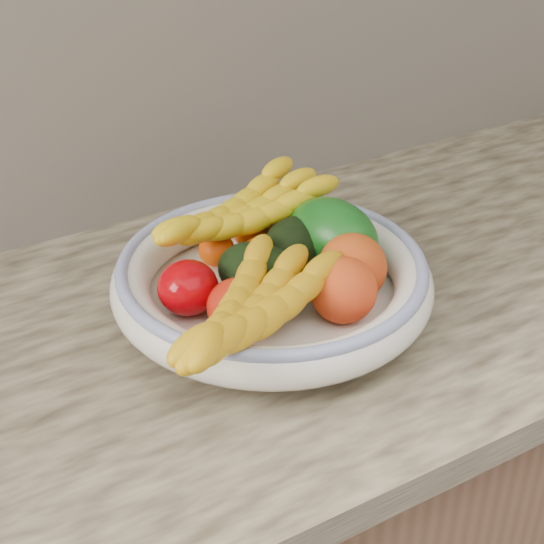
{
  "coord_description": "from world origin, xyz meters",
  "views": [
    {
      "loc": [
        -0.43,
        0.93,
        1.49
      ],
      "look_at": [
        0.0,
        1.66,
        0.96
      ],
      "focal_mm": 55.0,
      "sensor_mm": 36.0,
      "label": 1
    }
  ],
  "objects_px": {
    "banana_bunch_back": "(241,219)",
    "banana_bunch_front": "(250,317)",
    "fruit_bowl": "(272,280)",
    "green_mango": "(333,236)"
  },
  "relations": [
    {
      "from": "green_mango",
      "to": "banana_bunch_front",
      "type": "bearing_deg",
      "value": -162.52
    },
    {
      "from": "fruit_bowl",
      "to": "banana_bunch_back",
      "type": "distance_m",
      "value": 0.1
    },
    {
      "from": "banana_bunch_back",
      "to": "fruit_bowl",
      "type": "bearing_deg",
      "value": -108.85
    },
    {
      "from": "banana_bunch_front",
      "to": "banana_bunch_back",
      "type": "bearing_deg",
      "value": 29.29
    },
    {
      "from": "banana_bunch_front",
      "to": "fruit_bowl",
      "type": "bearing_deg",
      "value": 14.43
    },
    {
      "from": "banana_bunch_back",
      "to": "green_mango",
      "type": "bearing_deg",
      "value": -55.05
    },
    {
      "from": "green_mango",
      "to": "banana_bunch_back",
      "type": "distance_m",
      "value": 0.12
    },
    {
      "from": "banana_bunch_back",
      "to": "banana_bunch_front",
      "type": "xyz_separation_m",
      "value": [
        -0.09,
        -0.19,
        -0.01
      ]
    },
    {
      "from": "fruit_bowl",
      "to": "banana_bunch_back",
      "type": "relative_size",
      "value": 1.37
    },
    {
      "from": "banana_bunch_back",
      "to": "banana_bunch_front",
      "type": "relative_size",
      "value": 0.94
    }
  ]
}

